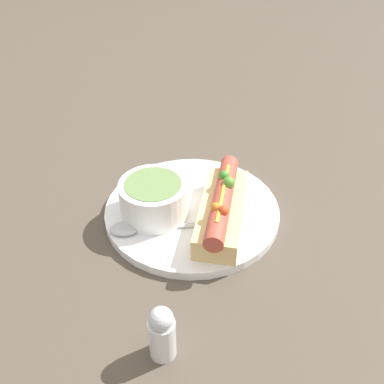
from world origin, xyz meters
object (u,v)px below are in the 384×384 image
at_px(soup_bowl, 154,197).
at_px(spoon, 140,228).
at_px(hot_dog, 222,208).
at_px(salt_shaker, 162,333).

distance_m(soup_bowl, spoon, 0.05).
distance_m(hot_dog, salt_shaker, 0.22).
height_order(hot_dog, soup_bowl, hot_dog).
xyz_separation_m(spoon, salt_shaker, (-0.12, -0.14, 0.02)).
bearing_deg(soup_bowl, salt_shaker, -138.76).
relative_size(hot_dog, salt_shaker, 2.42).
relative_size(hot_dog, spoon, 1.28).
bearing_deg(hot_dog, soup_bowl, 89.91).
bearing_deg(spoon, salt_shaker, 97.29).
bearing_deg(soup_bowl, hot_dog, -65.04).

